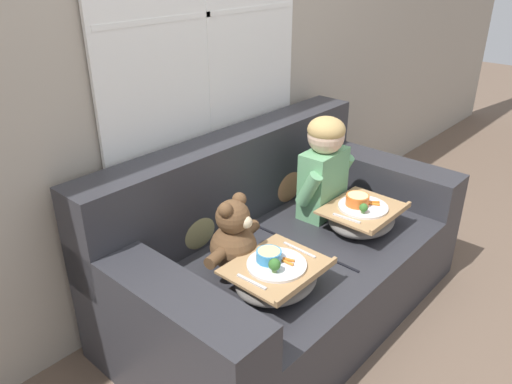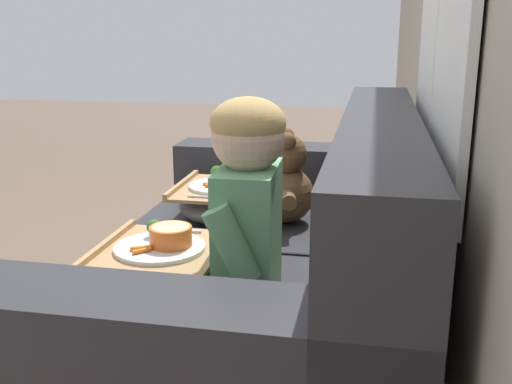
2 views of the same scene
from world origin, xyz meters
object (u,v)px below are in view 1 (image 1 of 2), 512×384
object	(u,v)px
throw_pillow_behind_teddy	(193,218)
child_figure	(324,163)
teddy_bear	(234,239)
couch	(279,253)
lap_tray_child	(362,217)
throw_pillow_behind_child	(284,174)
lap_tray_teddy	(276,276)

from	to	relation	value
throw_pillow_behind_teddy	child_figure	world-z (taller)	child_figure
child_figure	teddy_bear	bearing A→B (deg)	-179.68
couch	lap_tray_child	xyz separation A→B (m)	(0.33, -0.26, 0.17)
couch	throw_pillow_behind_teddy	xyz separation A→B (m)	(-0.34, 0.25, 0.25)
throw_pillow_behind_child	lap_tray_child	xyz separation A→B (m)	(-0.00, -0.50, -0.08)
couch	teddy_bear	bearing A→B (deg)	-177.07
child_figure	couch	bearing A→B (deg)	177.71
lap_tray_child	throw_pillow_behind_teddy	bearing A→B (deg)	143.13
lap_tray_child	lap_tray_teddy	distance (m)	0.67
child_figure	teddy_bear	size ratio (longest dim) A/B	1.44
teddy_bear	lap_tray_child	bearing A→B (deg)	-19.74
couch	throw_pillow_behind_child	xyz separation A→B (m)	(0.34, 0.25, 0.25)
throw_pillow_behind_teddy	couch	bearing A→B (deg)	-36.18
throw_pillow_behind_teddy	lap_tray_child	bearing A→B (deg)	-36.87
throw_pillow_behind_teddy	child_figure	xyz separation A→B (m)	(0.67, -0.26, 0.14)
teddy_bear	child_figure	bearing A→B (deg)	0.32
throw_pillow_behind_teddy	child_figure	bearing A→B (deg)	-21.09
teddy_bear	lap_tray_child	distance (m)	0.71
teddy_bear	lap_tray_teddy	size ratio (longest dim) A/B	0.96
throw_pillow_behind_child	lap_tray_teddy	world-z (taller)	throw_pillow_behind_child
couch	child_figure	size ratio (longest dim) A/B	3.33
throw_pillow_behind_child	lap_tray_child	distance (m)	0.51
couch	lap_tray_child	bearing A→B (deg)	-37.55
throw_pillow_behind_child	teddy_bear	distance (m)	0.72
couch	teddy_bear	size ratio (longest dim) A/B	4.77
throw_pillow_behind_teddy	child_figure	size ratio (longest dim) A/B	0.59
couch	lap_tray_child	distance (m)	0.45
couch	teddy_bear	xyz separation A→B (m)	(-0.33, -0.02, 0.24)
throw_pillow_behind_teddy	lap_tray_teddy	bearing A→B (deg)	-90.07
lap_tray_child	lap_tray_teddy	xyz separation A→B (m)	(-0.67, -0.00, -0.00)
throw_pillow_behind_child	lap_tray_teddy	size ratio (longest dim) A/B	0.85
couch	child_figure	distance (m)	0.52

